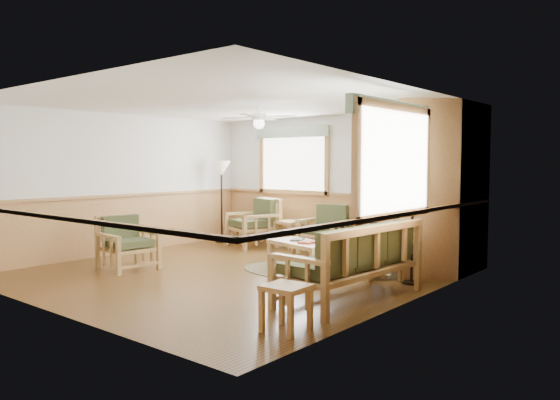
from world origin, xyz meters
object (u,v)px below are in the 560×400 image
Objects in this scene: end_table_chairs at (290,234)px; floor_lamp_left at (222,201)px; sofa at (350,261)px; floor_lamp_right at (412,224)px; armchair_back_left at (253,223)px; coffee_table at (302,256)px; armchair_left at (128,243)px; end_table_sofa at (286,308)px; footstool at (329,255)px; armchair_back_right at (325,229)px.

end_table_chairs is 0.31× the size of floor_lamp_left.
floor_lamp_right is (0.20, 1.35, 0.39)m from sofa.
armchair_back_left is 0.85× the size of coffee_table.
armchair_left is 0.75× the size of coffee_table.
end_table_sofa is at bearing -42.13° from coffee_table.
floor_lamp_right reaches higher than armchair_left.
footstool is at bearing -13.76° from floor_lamp_left.
sofa is 3.80× the size of end_table_chairs.
sofa is 4.26m from end_table_chairs.
coffee_table is 3.22m from end_table_sofa.
armchair_left is (-3.89, -0.65, -0.05)m from sofa.
armchair_left is 1.56× the size of end_table_chairs.
sofa is 1.96m from coffee_table.
footstool is at bearing -135.35° from sofa.
floor_lamp_right reaches higher than armchair_back_right.
armchair_left is 3.51m from end_table_chairs.
coffee_table is 1.94m from floor_lamp_right.
coffee_table is 0.57m from footstool.
armchair_left is at bearing -70.65° from armchair_back_left.
armchair_back_left is 4.30m from floor_lamp_right.
armchair_back_left is 2.04× the size of end_table_sofa.
armchair_back_right is 2.62m from floor_lamp_left.
coffee_table is at bearing -121.09° from sofa.
footstool is at bearing -40.17° from armchair_left.
armchair_back_right is 1.06× the size of armchair_left.
floor_lamp_left is (-3.44, 0.84, 0.70)m from footstool.
armchair_back_left is at bearing 135.92° from end_table_sofa.
armchair_back_left is 1.78× the size of end_table_chairs.
sofa is 1.22× the size of floor_lamp_right.
armchair_back_right is 2.94m from floor_lamp_right.
armchair_back_left is at bearing -2.08° from floor_lamp_left.
armchair_back_left is 1.08× the size of armchair_back_right.
coffee_table is 2.56× the size of footstool.
floor_lamp_left reaches higher than armchair_back_left.
sofa is 1.19× the size of floor_lamp_left.
armchair_back_right is 5.04m from end_table_sofa.
armchair_back_left is at bearing 162.00° from footstool.
floor_lamp_left reaches higher than coffee_table.
floor_lamp_right is (5.10, -1.14, -0.02)m from floor_lamp_left.
armchair_back_left is 0.57× the size of floor_lamp_right.
armchair_left is at bearing -77.38° from sofa.
sofa is 2.21m from footstool.
armchair_left is 2.88m from coffee_table.
footstool is at bearing 87.66° from coffee_table.
coffee_table is 2.34m from end_table_chairs.
floor_lamp_right is at bearing -22.83° from end_table_chairs.
floor_lamp_left is at bearing 141.57° from end_table_sofa.
end_table_chairs is (0.73, 0.34, -0.22)m from armchair_back_left.
armchair_back_left is 0.83m from end_table_chairs.
armchair_left is at bearing -118.44° from armchair_back_right.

